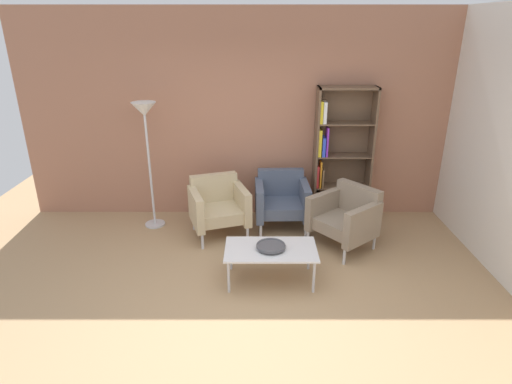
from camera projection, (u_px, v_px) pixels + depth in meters
name	position (u px, v px, depth m)	size (l,w,h in m)	color
ground_plane	(246.00, 311.00, 4.22)	(8.32, 8.32, 0.00)	tan
brick_back_panel	(249.00, 117.00, 5.96)	(6.40, 0.12, 2.90)	#A87056
bookshelf_tall	(337.00, 156.00, 5.97)	(0.80, 0.30, 1.90)	brown
coffee_table_low	(270.00, 251.00, 4.60)	(1.00, 0.56, 0.40)	silver
decorative_bowl	(270.00, 246.00, 4.57)	(0.32, 0.32, 0.05)	#4C4C51
armchair_spare_guest	(217.00, 205.00, 5.64)	(0.88, 0.84, 0.78)	#C6B289
armchair_corner_red	(281.00, 199.00, 5.83)	(0.74, 0.68, 0.78)	#4C566B
armchair_by_bookshelf	(345.00, 216.00, 5.32)	(0.94, 0.95, 0.78)	gray
floor_lamp_torchiere	(145.00, 125.00, 5.50)	(0.32, 0.32, 1.74)	silver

